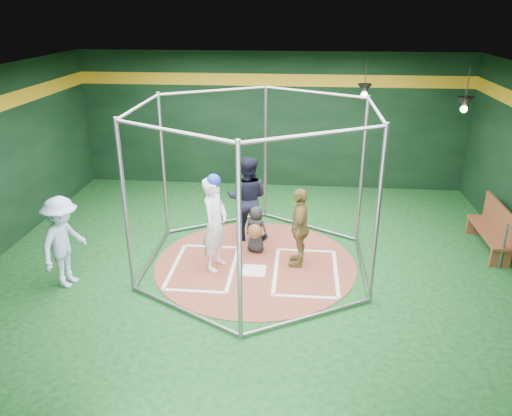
# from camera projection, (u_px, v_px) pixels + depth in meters

# --- Properties ---
(room_shell) EXTENTS (10.10, 9.10, 3.53)m
(room_shell) POSITION_uv_depth(u_px,v_px,m) (256.00, 176.00, 8.80)
(room_shell) COLOR #0C3913
(room_shell) RESTS_ON ground
(clay_disc) EXTENTS (3.80, 3.80, 0.01)m
(clay_disc) POSITION_uv_depth(u_px,v_px,m) (256.00, 263.00, 9.46)
(clay_disc) COLOR brown
(clay_disc) RESTS_ON ground
(home_plate) EXTENTS (0.43, 0.43, 0.01)m
(home_plate) POSITION_uv_depth(u_px,v_px,m) (254.00, 271.00, 9.18)
(home_plate) COLOR white
(home_plate) RESTS_ON clay_disc
(batter_box_left) EXTENTS (1.17, 1.77, 0.01)m
(batter_box_left) POSITION_uv_depth(u_px,v_px,m) (204.00, 267.00, 9.30)
(batter_box_left) COLOR white
(batter_box_left) RESTS_ON clay_disc
(batter_box_right) EXTENTS (1.17, 1.77, 0.01)m
(batter_box_right) POSITION_uv_depth(u_px,v_px,m) (306.00, 272.00, 9.14)
(batter_box_right) COLOR white
(batter_box_right) RESTS_ON clay_disc
(batting_cage) EXTENTS (4.05, 4.67, 3.00)m
(batting_cage) POSITION_uv_depth(u_px,v_px,m) (255.00, 189.00, 8.89)
(batting_cage) COLOR gray
(batting_cage) RESTS_ON ground
(pendant_lamp_near) EXTENTS (0.34, 0.34, 0.90)m
(pendant_lamp_near) POSITION_uv_depth(u_px,v_px,m) (365.00, 89.00, 11.55)
(pendant_lamp_near) COLOR black
(pendant_lamp_near) RESTS_ON room_shell
(pendant_lamp_far) EXTENTS (0.34, 0.34, 0.90)m
(pendant_lamp_far) POSITION_uv_depth(u_px,v_px,m) (465.00, 103.00, 9.92)
(pendant_lamp_far) COLOR black
(pendant_lamp_far) RESTS_ON room_shell
(batter_figure) EXTENTS (0.58, 0.73, 1.83)m
(batter_figure) POSITION_uv_depth(u_px,v_px,m) (215.00, 223.00, 8.97)
(batter_figure) COLOR white
(batter_figure) RESTS_ON clay_disc
(visitor_leopard) EXTENTS (0.44, 0.91, 1.51)m
(visitor_leopard) POSITION_uv_depth(u_px,v_px,m) (300.00, 227.00, 9.16)
(visitor_leopard) COLOR #A28845
(visitor_leopard) RESTS_ON clay_disc
(catcher_figure) EXTENTS (0.54, 0.61, 0.95)m
(catcher_figure) POSITION_uv_depth(u_px,v_px,m) (256.00, 229.00, 9.71)
(catcher_figure) COLOR black
(catcher_figure) RESTS_ON clay_disc
(umpire) EXTENTS (0.89, 0.72, 1.76)m
(umpire) POSITION_uv_depth(u_px,v_px,m) (247.00, 198.00, 10.17)
(umpire) COLOR black
(umpire) RESTS_ON clay_disc
(bystander_blue) EXTENTS (0.80, 1.15, 1.63)m
(bystander_blue) POSITION_uv_depth(u_px,v_px,m) (63.00, 242.00, 8.47)
(bystander_blue) COLOR #ABC4E2
(bystander_blue) RESTS_ON ground
(dugout_bench) EXTENTS (0.38, 1.64, 0.95)m
(dugout_bench) POSITION_uv_depth(u_px,v_px,m) (494.00, 227.00, 9.83)
(dugout_bench) COLOR brown
(dugout_bench) RESTS_ON ground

